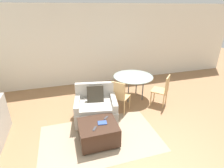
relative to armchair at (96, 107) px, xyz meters
The scene contains 11 objects.
ground_plane 1.56m from the armchair, 80.32° to the right, with size 20.00×20.00×0.00m, color #936B47.
wall_back 2.65m from the armchair, 84.00° to the left, with size 12.00×0.06×2.75m.
area_rug 0.81m from the armchair, 95.12° to the right, with size 2.54×1.56×0.01m.
armchair is the anchor object (origin of this frame).
ottoman 0.82m from the armchair, 98.61° to the right, with size 0.78×0.69×0.45m.
book_stack 0.82m from the armchair, 92.22° to the right, with size 0.20×0.15×0.02m.
tv_remote_primary 0.67m from the armchair, 82.27° to the right, with size 0.13×0.12×0.01m.
tv_remote_secondary 0.97m from the armchair, 103.05° to the right, with size 0.11×0.14×0.01m.
dining_table 1.59m from the armchair, 31.59° to the left, with size 1.19×1.19×0.72m.
dining_chair_near_left 0.73m from the armchair, 14.10° to the left, with size 0.59×0.59×0.90m.
dining_chair_near_right 1.99m from the armchair, ahead, with size 0.59×0.59×0.90m.
Camera 1 is at (-0.94, -2.20, 2.63)m, focal length 28.00 mm.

